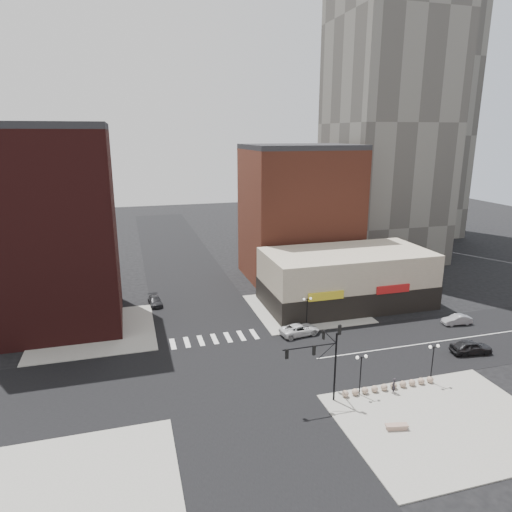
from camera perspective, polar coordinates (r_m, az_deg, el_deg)
name	(u,v)px	position (r m, az deg, el deg)	size (l,w,h in m)	color
ground	(230,371)	(50.25, -3.27, -14.17)	(240.00, 240.00, 0.00)	black
road_ew	(230,371)	(50.25, -3.27, -14.16)	(200.00, 14.00, 0.02)	black
road_ns	(230,371)	(50.25, -3.27, -14.16)	(14.00, 200.00, 0.02)	black
sidewalk_nw	(94,331)	(62.57, -19.57, -8.88)	(15.00, 15.00, 0.12)	gray
sidewalk_ne	(306,308)	(66.76, 6.22, -6.52)	(15.00, 15.00, 0.12)	gray
sidewalk_se	(444,423)	(45.54, 22.42, -18.71)	(18.00, 14.00, 0.12)	gray
sidewalk_sw	(71,502)	(37.81, -22.13, -26.57)	(15.00, 15.00, 0.12)	gray
building_nw	(49,232)	(63.26, -24.42, 2.75)	(16.00, 15.00, 25.00)	#381212
building_ne_midrise	(299,215)	(78.87, 5.40, 5.13)	(18.00, 15.00, 22.00)	brown
tower_near	(395,17)	(96.90, 16.95, 26.68)	(20.00, 20.00, 90.00)	#47443F
tower_far	(426,60)	(121.87, 20.48, 21.96)	(18.00, 18.00, 82.00)	#47443F
building_ne_row	(346,282)	(68.69, 11.18, -3.23)	(24.20, 12.20, 8.00)	#B9AC93
traffic_signal	(325,353)	(43.41, 8.57, -11.91)	(5.59, 3.09, 7.77)	black
street_lamp_se_a	(361,365)	(45.61, 13.01, -13.11)	(1.22, 0.32, 4.16)	black
street_lamp_se_b	(433,354)	(49.69, 21.29, -11.34)	(1.22, 0.32, 4.16)	black
street_lamp_ne	(307,305)	(59.10, 6.41, -6.09)	(1.22, 0.32, 4.16)	black
bollard_row	(389,386)	(48.48, 16.27, -15.38)	(10.11, 0.66, 0.66)	gray
white_suv	(299,330)	(58.26, 5.45, -9.14)	(2.34, 5.07, 1.41)	silver
dark_sedan_east	(471,347)	(58.88, 25.29, -10.25)	(1.88, 4.68, 1.59)	black
silver_sedan	(457,320)	(66.61, 23.81, -7.30)	(1.35, 3.88, 1.28)	#949499
dark_sedan_north	(155,301)	(69.19, -12.50, -5.52)	(1.74, 4.28, 1.24)	black
pedestrian	(394,386)	(47.83, 16.82, -15.24)	(0.58, 0.38, 1.58)	#262328
stone_bench	(397,427)	(43.20, 17.17, -19.71)	(2.01, 0.96, 0.45)	#9F7E6D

